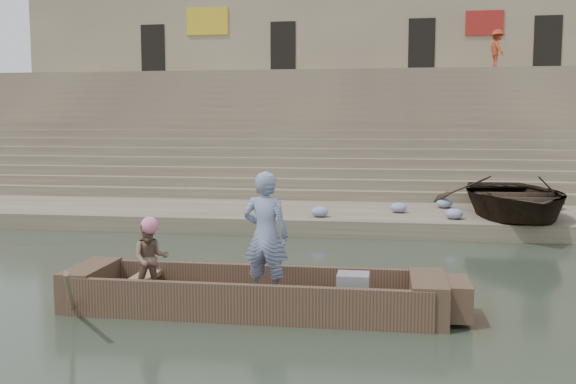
% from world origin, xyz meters
% --- Properties ---
extents(ground, '(120.00, 120.00, 0.00)m').
position_xyz_m(ground, '(0.00, 0.00, 0.00)').
color(ground, '#2B3427').
rests_on(ground, ground).
extents(lower_landing, '(32.00, 4.00, 0.40)m').
position_xyz_m(lower_landing, '(0.00, 8.00, 0.20)').
color(lower_landing, gray).
rests_on(lower_landing, ground).
extents(mid_landing, '(32.00, 3.00, 2.80)m').
position_xyz_m(mid_landing, '(0.00, 15.50, 1.40)').
color(mid_landing, gray).
rests_on(mid_landing, ground).
extents(upper_landing, '(32.00, 3.00, 5.20)m').
position_xyz_m(upper_landing, '(0.00, 22.50, 2.60)').
color(upper_landing, gray).
rests_on(upper_landing, ground).
extents(ghat_steps, '(32.00, 11.00, 5.20)m').
position_xyz_m(ghat_steps, '(0.00, 17.19, 1.80)').
color(ghat_steps, gray).
rests_on(ghat_steps, ground).
extents(building_wall, '(32.00, 5.07, 11.20)m').
position_xyz_m(building_wall, '(0.00, 26.50, 5.60)').
color(building_wall, tan).
rests_on(building_wall, ground).
extents(main_rowboat, '(5.00, 1.30, 0.22)m').
position_xyz_m(main_rowboat, '(1.42, -0.24, 0.11)').
color(main_rowboat, brown).
rests_on(main_rowboat, ground).
extents(rowboat_trim, '(6.04, 2.63, 1.79)m').
position_xyz_m(rowboat_trim, '(1.63, -0.25, 0.31)').
color(rowboat_trim, brown).
rests_on(rowboat_trim, ground).
extents(standing_man, '(0.74, 0.54, 1.87)m').
position_xyz_m(standing_man, '(1.63, -0.29, 1.16)').
color(standing_man, navy).
rests_on(standing_man, main_rowboat).
extents(rowing_man, '(0.66, 0.59, 1.12)m').
position_xyz_m(rowing_man, '(-0.08, -0.41, 0.78)').
color(rowing_man, '#287A5D').
rests_on(rowing_man, main_rowboat).
extents(television, '(0.46, 0.42, 0.40)m').
position_xyz_m(television, '(2.89, -0.24, 0.42)').
color(television, gray).
rests_on(television, main_rowboat).
extents(beached_rowboat, '(3.82, 5.19, 1.04)m').
position_xyz_m(beached_rowboat, '(6.55, 7.52, 0.92)').
color(beached_rowboat, '#2D2116').
rests_on(beached_rowboat, lower_landing).
extents(pedestrian, '(0.88, 1.26, 1.78)m').
position_xyz_m(pedestrian, '(8.30, 21.80, 6.09)').
color(pedestrian, '#9E361A').
rests_on(pedestrian, upper_landing).
extents(cloth_bundles, '(12.99, 2.71, 0.26)m').
position_xyz_m(cloth_bundles, '(1.58, 7.36, 0.53)').
color(cloth_bundles, '#3F5999').
rests_on(cloth_bundles, lower_landing).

